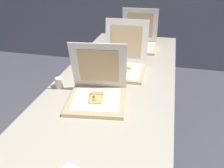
{
  "coord_description": "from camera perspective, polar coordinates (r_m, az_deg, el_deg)",
  "views": [
    {
      "loc": [
        0.35,
        -0.91,
        1.54
      ],
      "look_at": [
        0.02,
        0.47,
        0.81
      ],
      "focal_mm": 39.08,
      "sensor_mm": 36.0,
      "label": 1
    }
  ],
  "objects": [
    {
      "name": "table",
      "position": [
        1.8,
        0.68,
        -0.43
      ],
      "size": [
        0.85,
        2.35,
        0.75
      ],
      "color": "#BCB29E",
      "rests_on": "ground"
    },
    {
      "name": "pizza_box_front",
      "position": [
        1.51,
        -3.51,
        -2.09
      ],
      "size": [
        0.4,
        0.4,
        0.36
      ],
      "rotation": [
        0.0,
        0.0,
        0.14
      ],
      "color": "tan",
      "rests_on": "table"
    },
    {
      "name": "pizza_box_middle",
      "position": [
        1.91,
        2.48,
        4.59
      ],
      "size": [
        0.36,
        0.41,
        0.37
      ],
      "rotation": [
        0.0,
        0.0,
        0.02
      ],
      "color": "tan",
      "rests_on": "table"
    },
    {
      "name": "pizza_box_back",
      "position": [
        2.45,
        6.13,
        9.66
      ],
      "size": [
        0.36,
        0.36,
        0.37
      ],
      "rotation": [
        0.0,
        0.0,
        0.03
      ],
      "color": "tan",
      "rests_on": "table"
    },
    {
      "name": "cup_white_near_center",
      "position": [
        1.7,
        -12.22,
        0.28
      ],
      "size": [
        0.06,
        0.06,
        0.07
      ],
      "primitive_type": "cylinder",
      "color": "white",
      "rests_on": "table"
    },
    {
      "name": "cup_white_far",
      "position": [
        2.13,
        -2.74,
        6.55
      ],
      "size": [
        0.06,
        0.06,
        0.07
      ],
      "primitive_type": "cylinder",
      "color": "white",
      "rests_on": "table"
    },
    {
      "name": "cup_white_mid",
      "position": [
        1.92,
        -6.68,
        3.96
      ],
      "size": [
        0.06,
        0.06,
        0.07
      ],
      "primitive_type": "cylinder",
      "color": "white",
      "rests_on": "table"
    }
  ]
}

